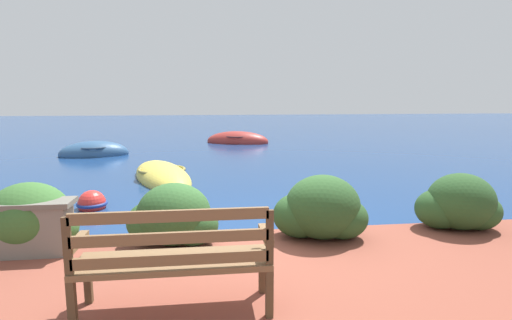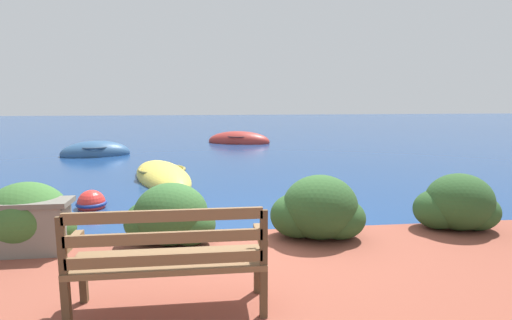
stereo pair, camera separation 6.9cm
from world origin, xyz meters
name	(u,v)px [view 1 (the left image)]	position (x,y,z in m)	size (l,w,h in m)	color
ground_plane	(248,246)	(0.00, 0.00, 0.00)	(80.00, 80.00, 0.00)	navy
park_bench	(174,257)	(-0.81, -1.99, 0.71)	(1.60, 0.48, 0.93)	brown
hedge_clump_far_left	(28,220)	(-2.63, -0.32, 0.56)	(1.17, 0.84, 0.79)	#38662D
hedge_clump_left	(173,218)	(-0.95, -0.39, 0.55)	(1.11, 0.80, 0.75)	#2D5628
hedge_clump_centre	(321,211)	(0.89, -0.39, 0.57)	(1.19, 0.86, 0.81)	#284C23
hedge_clump_right	(459,205)	(2.84, -0.28, 0.55)	(1.12, 0.81, 0.76)	#284C23
rowboat_nearest	(162,177)	(-1.62, 4.65, 0.06)	(2.12, 3.49, 0.69)	#DBC64C
rowboat_mid	(94,153)	(-4.37, 9.03, 0.08)	(2.47, 1.63, 0.88)	#2D517A
rowboat_far	(238,141)	(0.82, 12.20, 0.08)	(2.98, 2.01, 0.90)	#9E2D28
mooring_buoy	(92,204)	(-2.61, 2.18, 0.09)	(0.54, 0.54, 0.49)	red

